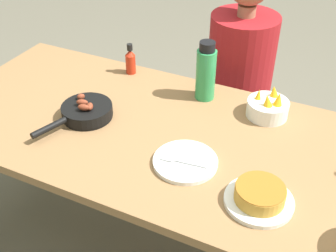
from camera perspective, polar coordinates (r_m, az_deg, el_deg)
The scene contains 8 objects.
dining_table at distance 1.62m, azimuth -0.00°, elevation -3.71°, with size 1.86×0.82×0.77m.
skillet at distance 1.65m, azimuth -11.08°, elevation 1.93°, with size 0.20×0.33×0.08m.
frittata_plate_center at distance 1.31m, azimuth 12.28°, elevation -9.29°, with size 0.21×0.21×0.06m.
empty_plate_far_left at distance 1.42m, azimuth 2.36°, elevation -4.86°, with size 0.22×0.22×0.02m.
fruit_bowl_citrus at distance 1.67m, azimuth 13.38°, elevation 2.51°, with size 0.16×0.16×0.12m.
water_bottle at distance 1.71m, azimuth 5.15°, elevation 7.27°, with size 0.08×0.08×0.25m.
hot_sauce_bottle at distance 1.92m, azimuth -5.11°, elevation 8.82°, with size 0.05×0.05×0.14m.
person_figure at distance 2.21m, azimuth 9.17°, elevation 2.70°, with size 0.35×0.35×1.23m.
Camera 1 is at (0.53, -1.12, 1.72)m, focal length 45.00 mm.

